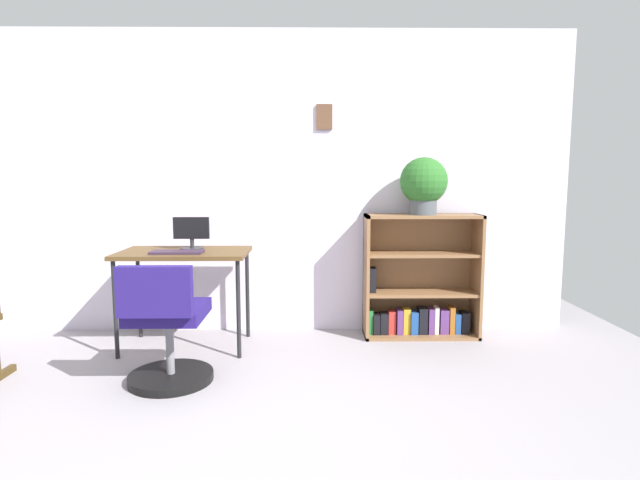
{
  "coord_description": "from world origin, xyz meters",
  "views": [
    {
      "loc": [
        0.53,
        -1.99,
        1.26
      ],
      "look_at": [
        0.58,
        1.37,
        0.84
      ],
      "focal_mm": 28.32,
      "sensor_mm": 36.0,
      "label": 1
    }
  ],
  "objects": [
    {
      "name": "ground_plane",
      "position": [
        0.0,
        0.0,
        0.0
      ],
      "size": [
        6.24,
        6.24,
        0.0
      ],
      "primitive_type": "plane",
      "color": "gray"
    },
    {
      "name": "wall_back",
      "position": [
        0.0,
        2.15,
        1.21
      ],
      "size": [
        5.2,
        0.12,
        2.42
      ],
      "color": "silver",
      "rests_on": "ground_plane"
    },
    {
      "name": "desk",
      "position": [
        -0.42,
        1.67,
        0.66
      ],
      "size": [
        0.93,
        0.56,
        0.73
      ],
      "color": "#533B1D",
      "rests_on": "ground_plane"
    },
    {
      "name": "monitor",
      "position": [
        -0.38,
        1.75,
        0.84
      ],
      "size": [
        0.27,
        0.17,
        0.24
      ],
      "color": "#262628",
      "rests_on": "desk"
    },
    {
      "name": "keyboard",
      "position": [
        -0.43,
        1.55,
        0.74
      ],
      "size": [
        0.36,
        0.15,
        0.02
      ],
      "primitive_type": "cube",
      "color": "#332335",
      "rests_on": "desk"
    },
    {
      "name": "office_chair",
      "position": [
        -0.36,
        0.97,
        0.33
      ],
      "size": [
        0.52,
        0.55,
        0.77
      ],
      "color": "black",
      "rests_on": "ground_plane"
    },
    {
      "name": "bookshelf_low",
      "position": [
        1.38,
        1.96,
        0.42
      ],
      "size": [
        0.9,
        0.3,
        0.97
      ],
      "color": "brown",
      "rests_on": "ground_plane"
    },
    {
      "name": "potted_plant_on_shelf",
      "position": [
        1.38,
        1.9,
        1.21
      ],
      "size": [
        0.36,
        0.36,
        0.44
      ],
      "color": "#474C51",
      "rests_on": "bookshelf_low"
    }
  ]
}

